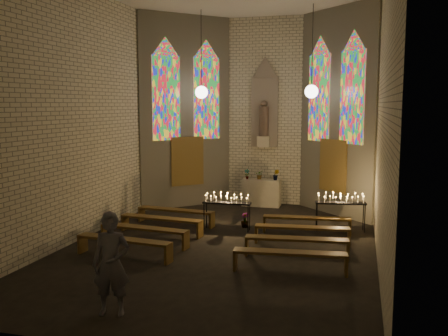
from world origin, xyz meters
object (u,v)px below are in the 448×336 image
Objects in this scene: votive_stand_left at (227,200)px; visitor at (111,264)px; altar at (261,193)px; votive_stand_right at (341,200)px; aisle_flower_pot at (245,220)px.

visitor is at bearing -95.23° from votive_stand_left.
votive_stand_left is at bearing -94.69° from altar.
altar is at bearing 73.06° from visitor.
votive_stand_left is 0.95× the size of votive_stand_right.
visitor is at bearing -94.04° from altar.
visitor is at bearing -97.17° from aisle_flower_pot.
aisle_flower_pot is at bearing 69.92° from visitor.
altar is 3.87m from votive_stand_left.
visitor is (-3.73, -7.25, 0.00)m from votive_stand_right.
aisle_flower_pot is at bearing 42.94° from votive_stand_left.
votive_stand_right reaches higher than altar.
votive_stand_left is 6.47m from visitor.
altar is 0.74× the size of visitor.
altar is 3.10× the size of aisle_flower_pot.
altar is at bearing 92.41° from aisle_flower_pot.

